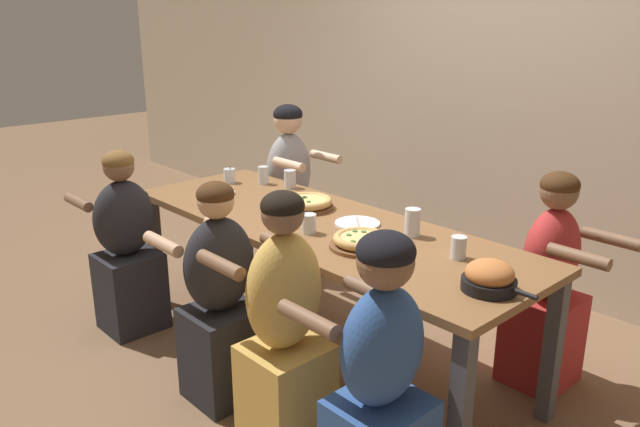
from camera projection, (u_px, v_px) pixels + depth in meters
name	position (u px, v px, depth m)	size (l,w,h in m)	color
ground_plane	(320.00, 350.00, 3.56)	(18.00, 18.00, 0.00)	brown
restaurant_back_panel	(503.00, 50.00, 4.15)	(10.00, 0.06, 3.20)	beige
dining_table	(320.00, 236.00, 3.34)	(2.48, 0.84, 0.77)	brown
pizza_board_main	(361.00, 241.00, 2.96)	(0.31, 0.31, 0.06)	brown
pizza_board_second	(307.00, 203.00, 3.55)	(0.30, 0.30, 0.06)	brown
skillet_bowl	(490.00, 277.00, 2.49)	(0.32, 0.22, 0.13)	black
empty_plate_a	(357.00, 223.00, 3.29)	(0.24, 0.24, 0.02)	white
empty_plate_b	(218.00, 193.00, 3.84)	(0.21, 0.21, 0.02)	white
cocktail_glass_blue	(230.00, 176.00, 4.09)	(0.08, 0.08, 0.12)	silver
drinking_glass_a	(263.00, 176.00, 4.06)	(0.07, 0.07, 0.12)	silver
drinking_glass_b	(458.00, 249.00, 2.82)	(0.07, 0.07, 0.10)	silver
drinking_glass_c	(412.00, 224.00, 3.10)	(0.08, 0.08, 0.14)	silver
drinking_glass_d	(290.00, 180.00, 3.96)	(0.08, 0.08, 0.12)	silver
drinking_glass_e	(309.00, 225.00, 3.15)	(0.07, 0.07, 0.10)	silver
drinking_glass_f	(277.00, 220.00, 3.21)	(0.08, 0.08, 0.11)	silver
diner_near_right	(380.00, 389.00, 2.27)	(0.51, 0.40, 1.14)	#2D5193
diner_far_left	(289.00, 196.00, 4.51)	(0.51, 0.40, 1.24)	#99999E
diner_near_center	(221.00, 304.00, 3.00)	(0.51, 0.40, 1.11)	#232328
diner_near_midright	(284.00, 335.00, 2.65)	(0.51, 0.40, 1.17)	gold
diner_near_left	(127.00, 251.00, 3.68)	(0.51, 0.40, 1.10)	#232328
diner_far_right	(548.00, 291.00, 3.12)	(0.51, 0.40, 1.12)	#B22D2D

